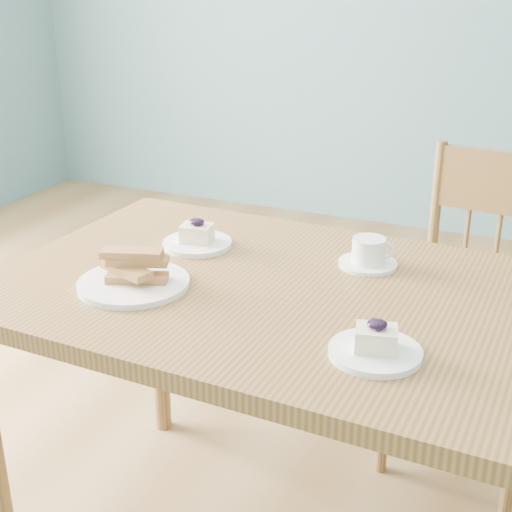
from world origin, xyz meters
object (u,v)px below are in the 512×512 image
Objects in this scene: biscotti_plate at (133,276)px; cheesecake_plate_far at (197,239)px; cheesecake_plate_near at (375,346)px; dining_chair at (478,314)px; coffee_cup at (369,254)px; dining_table at (316,325)px.

cheesecake_plate_far is at bearing 87.24° from biscotti_plate.
cheesecake_plate_near is at bearing -32.35° from cheesecake_plate_far.
cheesecake_plate_near is (-0.10, -0.85, 0.31)m from dining_chair.
dining_chair is at bearing 42.57° from coffee_cup.
biscotti_plate is (-0.66, -0.77, 0.31)m from dining_chair.
cheesecake_plate_far is at bearing 147.65° from cheesecake_plate_near.
dining_chair is 0.59m from coffee_cup.
coffee_cup reaches higher than dining_table.
dining_table is at bearing 131.79° from cheesecake_plate_near.
dining_table is 0.41m from biscotti_plate.
dining_table is 10.75× the size of coffee_cup.
cheesecake_plate_near is at bearing -93.87° from coffee_cup.
cheesecake_plate_near is 0.65m from cheesecake_plate_far.
cheesecake_plate_near is 0.42m from coffee_cup.
dining_chair is 0.90m from cheesecake_plate_near.
dining_table is 8.65× the size of cheesecake_plate_near.
cheesecake_plate_near reaches higher than dining_table.
cheesecake_plate_near is 0.98× the size of cheesecake_plate_far.
cheesecake_plate_near is 0.69× the size of biscotti_plate.
cheesecake_plate_far is at bearing 165.71° from coffee_cup.
biscotti_plate reaches higher than dining_table.
cheesecake_plate_far reaches higher than coffee_cup.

